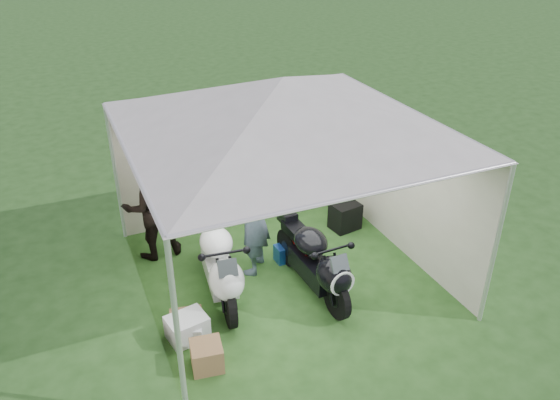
# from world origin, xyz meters

# --- Properties ---
(ground) EXTENTS (80.00, 80.00, 0.00)m
(ground) POSITION_xyz_m (0.00, 0.00, 0.00)
(ground) COLOR #224919
(ground) RESTS_ON ground
(canopy_tent) EXTENTS (5.66, 5.66, 3.00)m
(canopy_tent) POSITION_xyz_m (-0.00, 0.03, 2.58)
(canopy_tent) COLOR silver
(canopy_tent) RESTS_ON ground
(motorcycle_white) EXTENTS (0.61, 2.06, 1.01)m
(motorcycle_white) POSITION_xyz_m (-1.01, -0.14, 0.56)
(motorcycle_white) COLOR black
(motorcycle_white) RESTS_ON ground
(motorcycle_black) EXTENTS (0.50, 1.96, 0.97)m
(motorcycle_black) POSITION_xyz_m (0.24, -0.59, 0.54)
(motorcycle_black) COLOR black
(motorcycle_black) RESTS_ON ground
(paddock_stand) EXTENTS (0.37, 0.24, 0.27)m
(paddock_stand) POSITION_xyz_m (0.20, 0.30, 0.13)
(paddock_stand) COLOR blue
(paddock_stand) RESTS_ON ground
(person_dark_jacket) EXTENTS (0.89, 0.72, 1.73)m
(person_dark_jacket) POSITION_xyz_m (-1.64, 1.28, 0.87)
(person_dark_jacket) COLOR black
(person_dark_jacket) RESTS_ON ground
(person_blue_jacket) EXTENTS (0.76, 0.81, 1.86)m
(person_blue_jacket) POSITION_xyz_m (-0.34, 0.29, 0.93)
(person_blue_jacket) COLOR slate
(person_blue_jacket) RESTS_ON ground
(equipment_box) EXTENTS (0.52, 0.44, 0.47)m
(equipment_box) POSITION_xyz_m (1.50, 0.78, 0.23)
(equipment_box) COLOR black
(equipment_box) RESTS_ON ground
(crate_0) EXTENTS (0.55, 0.46, 0.32)m
(crate_0) POSITION_xyz_m (-1.67, -0.79, 0.16)
(crate_0) COLOR silver
(crate_0) RESTS_ON ground
(crate_1) EXTENTS (0.42, 0.42, 0.33)m
(crate_1) POSITION_xyz_m (-1.58, -1.36, 0.16)
(crate_1) COLOR olive
(crate_1) RESTS_ON ground
(crate_2) EXTENTS (0.39, 0.36, 0.23)m
(crate_2) POSITION_xyz_m (-1.64, -0.84, 0.12)
(crate_2) COLOR silver
(crate_2) RESTS_ON ground
(crate_3) EXTENTS (0.46, 0.37, 0.28)m
(crate_3) POSITION_xyz_m (-1.64, -0.66, 0.14)
(crate_3) COLOR brown
(crate_3) RESTS_ON ground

